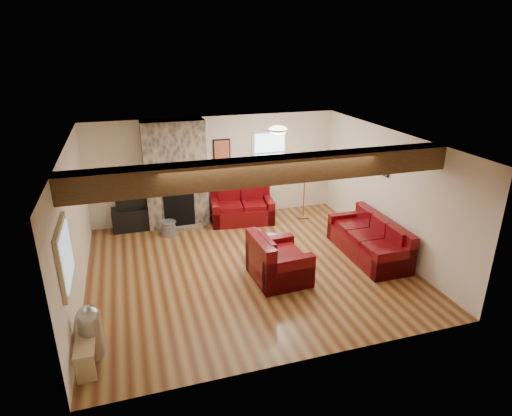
{
  "coord_description": "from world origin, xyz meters",
  "views": [
    {
      "loc": [
        -2.03,
        -7.08,
        4.1
      ],
      "look_at": [
        0.29,
        0.4,
        1.05
      ],
      "focal_mm": 30.0,
      "sensor_mm": 36.0,
      "label": 1
    }
  ],
  "objects_px": {
    "sofa_three": "(368,238)",
    "armchair_red": "(279,257)",
    "coffee_table": "(268,251)",
    "television": "(134,198)",
    "tv_cabinet": "(136,218)",
    "floor_lamp": "(305,163)",
    "loveseat": "(242,206)"
  },
  "relations": [
    {
      "from": "tv_cabinet",
      "to": "armchair_red",
      "type": "bearing_deg",
      "value": -52.13
    },
    {
      "from": "sofa_three",
      "to": "armchair_red",
      "type": "xyz_separation_m",
      "value": [
        -2.05,
        -0.32,
        0.04
      ]
    },
    {
      "from": "loveseat",
      "to": "coffee_table",
      "type": "bearing_deg",
      "value": -83.79
    },
    {
      "from": "armchair_red",
      "to": "coffee_table",
      "type": "height_order",
      "value": "armchair_red"
    },
    {
      "from": "coffee_table",
      "to": "floor_lamp",
      "type": "bearing_deg",
      "value": 49.9
    },
    {
      "from": "sofa_three",
      "to": "floor_lamp",
      "type": "height_order",
      "value": "floor_lamp"
    },
    {
      "from": "sofa_three",
      "to": "tv_cabinet",
      "type": "relative_size",
      "value": 1.92
    },
    {
      "from": "television",
      "to": "floor_lamp",
      "type": "xyz_separation_m",
      "value": [
        4.01,
        -0.5,
        0.62
      ]
    },
    {
      "from": "tv_cabinet",
      "to": "loveseat",
      "type": "bearing_deg",
      "value": -6.9
    },
    {
      "from": "loveseat",
      "to": "television",
      "type": "bearing_deg",
      "value": -179.61
    },
    {
      "from": "armchair_red",
      "to": "tv_cabinet",
      "type": "bearing_deg",
      "value": 34.69
    },
    {
      "from": "armchair_red",
      "to": "television",
      "type": "xyz_separation_m",
      "value": [
        -2.41,
        3.1,
        0.34
      ]
    },
    {
      "from": "loveseat",
      "to": "television",
      "type": "distance_m",
      "value": 2.52
    },
    {
      "from": "loveseat",
      "to": "armchair_red",
      "type": "bearing_deg",
      "value": -84.03
    },
    {
      "from": "sofa_three",
      "to": "loveseat",
      "type": "height_order",
      "value": "same"
    },
    {
      "from": "loveseat",
      "to": "floor_lamp",
      "type": "height_order",
      "value": "floor_lamp"
    },
    {
      "from": "armchair_red",
      "to": "floor_lamp",
      "type": "bearing_deg",
      "value": -34.78
    },
    {
      "from": "loveseat",
      "to": "television",
      "type": "relative_size",
      "value": 1.78
    },
    {
      "from": "floor_lamp",
      "to": "loveseat",
      "type": "bearing_deg",
      "value": 172.54
    },
    {
      "from": "loveseat",
      "to": "armchair_red",
      "type": "relative_size",
      "value": 1.38
    },
    {
      "from": "sofa_three",
      "to": "tv_cabinet",
      "type": "distance_m",
      "value": 5.26
    },
    {
      "from": "sofa_three",
      "to": "television",
      "type": "bearing_deg",
      "value": -121.24
    },
    {
      "from": "armchair_red",
      "to": "floor_lamp",
      "type": "xyz_separation_m",
      "value": [
        1.6,
        2.6,
        0.96
      ]
    },
    {
      "from": "loveseat",
      "to": "coffee_table",
      "type": "distance_m",
      "value": 2.08
    },
    {
      "from": "loveseat",
      "to": "tv_cabinet",
      "type": "bearing_deg",
      "value": -179.61
    },
    {
      "from": "armchair_red",
      "to": "coffee_table",
      "type": "xyz_separation_m",
      "value": [
        0.03,
        0.73,
        -0.22
      ]
    },
    {
      "from": "loveseat",
      "to": "coffee_table",
      "type": "relative_size",
      "value": 1.74
    },
    {
      "from": "coffee_table",
      "to": "television",
      "type": "height_order",
      "value": "television"
    },
    {
      "from": "sofa_three",
      "to": "armchair_red",
      "type": "relative_size",
      "value": 1.9
    },
    {
      "from": "armchair_red",
      "to": "television",
      "type": "relative_size",
      "value": 1.29
    },
    {
      "from": "sofa_three",
      "to": "coffee_table",
      "type": "relative_size",
      "value": 2.39
    },
    {
      "from": "coffee_table",
      "to": "tv_cabinet",
      "type": "height_order",
      "value": "tv_cabinet"
    }
  ]
}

